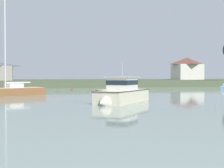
% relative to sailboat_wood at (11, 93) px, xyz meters
% --- Properties ---
extents(far_shore_bank, '(235.55, 58.52, 1.38)m').
position_rel_sailboat_wood_xyz_m(far_shore_bank, '(4.22, 55.30, 0.38)').
color(far_shore_bank, '#4C563D').
rests_on(far_shore_bank, ground).
extents(sailboat_wood, '(9.81, 7.15, 15.37)m').
position_rel_sailboat_wood_xyz_m(sailboat_wood, '(0.00, 0.00, 0.00)').
color(sailboat_wood, brown).
rests_on(sailboat_wood, ground).
extents(dinghy_black, '(3.92, 4.22, 0.67)m').
position_rel_sailboat_wood_xyz_m(dinghy_black, '(14.75, 5.12, -0.14)').
color(dinghy_black, black).
rests_on(dinghy_black, ground).
extents(cruiser_cream, '(8.19, 9.02, 5.06)m').
position_rel_sailboat_wood_xyz_m(cruiser_cream, '(11.07, -15.89, 0.29)').
color(cruiser_cream, beige).
rests_on(cruiser_cream, ground).
extents(mooring_buoy_red, '(0.36, 0.36, 0.41)m').
position_rel_sailboat_wood_xyz_m(mooring_buoy_red, '(10.58, 14.55, -0.24)').
color(mooring_buoy_red, red).
rests_on(mooring_buoy_red, ground).
extents(cottage_eastern, '(9.78, 8.62, 7.77)m').
position_rel_sailboat_wood_xyz_m(cottage_eastern, '(58.49, 61.01, 5.08)').
color(cottage_eastern, silver).
rests_on(cottage_eastern, far_shore_bank).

